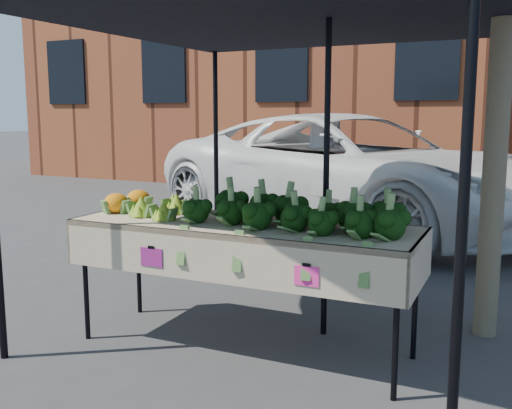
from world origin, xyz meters
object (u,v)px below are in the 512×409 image
object	(u,v)px
table	(243,286)
street_tree	(505,2)
canopy	(286,150)
vehicle	(353,17)

from	to	relation	value
table	street_tree	world-z (taller)	street_tree
table	canopy	size ratio (longest dim) A/B	0.77
table	vehicle	world-z (taller)	vehicle
vehicle	canopy	bearing A→B (deg)	-149.08
vehicle	street_tree	world-z (taller)	vehicle
street_tree	table	bearing A→B (deg)	-145.48
canopy	street_tree	size ratio (longest dim) A/B	0.66
table	canopy	distance (m)	1.09
table	canopy	world-z (taller)	canopy
canopy	vehicle	bearing A→B (deg)	100.36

